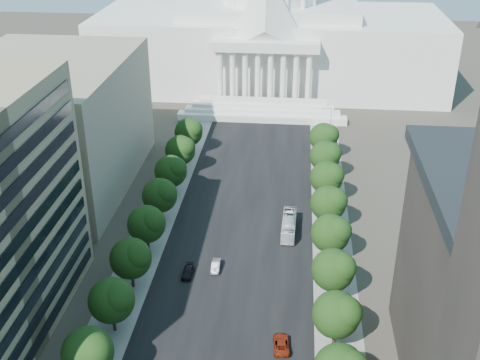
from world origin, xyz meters
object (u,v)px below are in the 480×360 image
(city_bus, at_px, (289,225))
(car_dark_b, at_px, (188,272))
(car_silver, at_px, (216,266))
(car_red, at_px, (281,344))

(city_bus, bearing_deg, car_dark_b, -135.36)
(car_dark_b, relative_size, city_bus, 0.40)
(car_dark_b, bearing_deg, city_bus, 44.44)
(car_silver, distance_m, car_dark_b, 5.56)
(car_silver, distance_m, city_bus, 20.24)
(car_silver, xyz_separation_m, city_bus, (13.57, 14.99, 0.91))
(car_red, xyz_separation_m, city_bus, (0.33, 35.35, 0.89))
(car_red, bearing_deg, city_bus, -95.48)
(car_silver, bearing_deg, city_bus, 46.54)
(car_silver, height_order, car_red, car_red)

